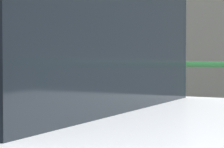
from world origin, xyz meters
TOP-DOWN VIEW (x-y plane):
  - parking_meter at (0.29, 0.34)m, footprint 0.17×0.18m
  - pedestrian_at_meter at (-0.16, 0.59)m, footprint 0.72×0.42m
  - background_railing at (-0.00, 2.26)m, footprint 24.06×0.06m

SIDE VIEW (x-z plane):
  - background_railing at x=0.00m, z-range 0.39..1.54m
  - pedestrian_at_meter at x=-0.16m, z-range 0.26..1.87m
  - parking_meter at x=0.29m, z-range 0.47..1.88m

